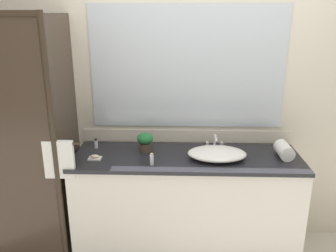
% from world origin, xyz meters
% --- Properties ---
extents(ground_plane, '(8.00, 8.00, 0.00)m').
position_xyz_m(ground_plane, '(0.00, 0.00, 0.00)').
color(ground_plane, beige).
extents(wall_back_with_mirror, '(4.40, 0.06, 2.60)m').
position_xyz_m(wall_back_with_mirror, '(0.00, 0.34, 1.31)').
color(wall_back_with_mirror, beige).
rests_on(wall_back_with_mirror, ground_plane).
extents(vanity_cabinet, '(1.80, 0.58, 0.90)m').
position_xyz_m(vanity_cabinet, '(0.00, 0.01, 0.45)').
color(vanity_cabinet, silver).
rests_on(vanity_cabinet, ground_plane).
extents(shower_enclosure, '(1.20, 0.59, 2.00)m').
position_xyz_m(shower_enclosure, '(-1.28, -0.19, 1.03)').
color(shower_enclosure, '#2D2319').
rests_on(shower_enclosure, ground_plane).
extents(sink_basin, '(0.46, 0.31, 0.08)m').
position_xyz_m(sink_basin, '(0.23, -0.04, 0.94)').
color(sink_basin, white).
rests_on(sink_basin, vanity_cabinet).
extents(faucet, '(0.17, 0.16, 0.13)m').
position_xyz_m(faucet, '(0.23, 0.16, 0.95)').
color(faucet, silver).
rests_on(faucet, vanity_cabinet).
extents(potted_plant, '(0.13, 0.13, 0.16)m').
position_xyz_m(potted_plant, '(-0.34, 0.10, 0.99)').
color(potted_plant, '#473828').
rests_on(potted_plant, vanity_cabinet).
extents(soap_dish, '(0.10, 0.07, 0.04)m').
position_xyz_m(soap_dish, '(-0.71, -0.08, 0.91)').
color(soap_dish, silver).
rests_on(soap_dish, vanity_cabinet).
extents(amenity_bottle_lotion, '(0.03, 0.03, 0.08)m').
position_xyz_m(amenity_bottle_lotion, '(-0.76, 0.15, 0.94)').
color(amenity_bottle_lotion, silver).
rests_on(amenity_bottle_lotion, vanity_cabinet).
extents(amenity_bottle_body_wash, '(0.03, 0.03, 0.09)m').
position_xyz_m(amenity_bottle_body_wash, '(-0.26, -0.17, 0.94)').
color(amenity_bottle_body_wash, silver).
rests_on(amenity_bottle_body_wash, vanity_cabinet).
extents(rolled_towel_near_edge, '(0.12, 0.20, 0.11)m').
position_xyz_m(rolled_towel_near_edge, '(0.76, 0.01, 0.96)').
color(rolled_towel_near_edge, white).
rests_on(rolled_towel_near_edge, vanity_cabinet).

